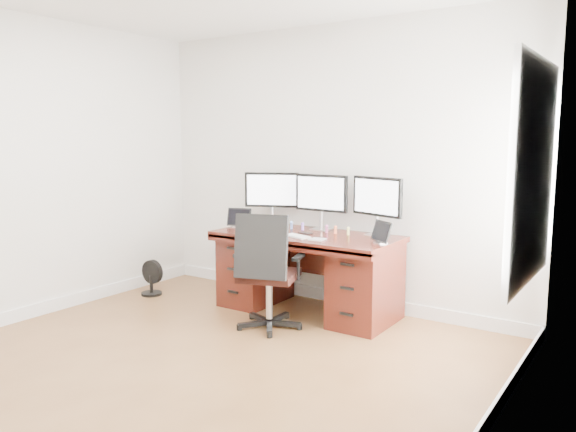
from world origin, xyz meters
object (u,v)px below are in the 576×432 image
Objects in this scene: monitor_center at (321,195)px; keyboard at (297,236)px; office_chair at (267,291)px; desk at (308,270)px; floor_fan at (151,278)px.

monitor_center is 0.57m from keyboard.
office_chair is 1.84× the size of monitor_center.
desk is 0.61m from office_chair.
monitor_center is at bearing 110.41° from keyboard.
monitor_center is 2.11× the size of keyboard.
monitor_center is (-0.00, 0.24, 0.68)m from desk.
desk is 4.64× the size of floor_fan.
floor_fan is (-1.65, -0.43, -0.22)m from desk.
office_chair is 1.64m from floor_fan.
keyboard is (0.02, -0.46, -0.33)m from monitor_center.
floor_fan is at bearing -165.54° from desk.
keyboard is at bearing 4.15° from floor_fan.
floor_fan is 1.40× the size of keyboard.
floor_fan is at bearing 156.00° from office_chair.
office_chair is 1.13m from monitor_center.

